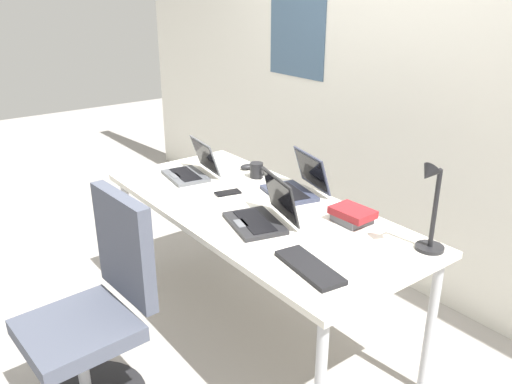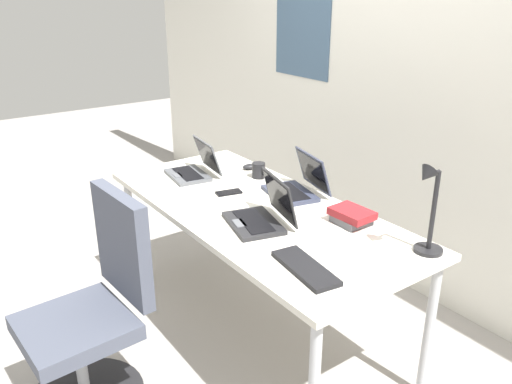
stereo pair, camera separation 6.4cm
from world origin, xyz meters
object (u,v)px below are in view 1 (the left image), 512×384
(external_keyboard, at_px, (309,267))
(coffee_mug, at_px, (257,170))
(laptop_center, at_px, (263,215))
(laptop_near_lamp, at_px, (191,169))
(book_stack, at_px, (352,215))
(laptop_front_left, at_px, (296,186))
(office_chair, at_px, (96,326))
(cell_phone, at_px, (228,193))
(computer_mouse, at_px, (248,167))
(desk_lamp, at_px, (430,208))

(external_keyboard, bearing_deg, coffee_mug, 161.80)
(laptop_center, bearing_deg, laptop_near_lamp, 174.90)
(coffee_mug, bearing_deg, book_stack, -1.07)
(laptop_front_left, height_order, office_chair, office_chair)
(laptop_center, xyz_separation_m, cell_phone, (-0.41, 0.08, -0.04))
(laptop_near_lamp, distance_m, book_stack, 1.04)
(laptop_center, height_order, office_chair, office_chair)
(laptop_front_left, distance_m, laptop_center, 0.42)
(laptop_near_lamp, xyz_separation_m, cell_phone, (0.35, 0.01, -0.04))
(cell_phone, xyz_separation_m, book_stack, (0.65, 0.26, 0.03))
(computer_mouse, bearing_deg, cell_phone, -34.25)
(laptop_front_left, height_order, cell_phone, laptop_front_left)
(laptop_near_lamp, distance_m, external_keyboard, 1.21)
(book_stack, distance_m, coffee_mug, 0.75)
(cell_phone, bearing_deg, coffee_mug, 123.55)
(laptop_near_lamp, relative_size, office_chair, 0.33)
(laptop_front_left, bearing_deg, desk_lamp, -0.02)
(book_stack, bearing_deg, computer_mouse, 176.28)
(laptop_center, relative_size, external_keyboard, 1.10)
(office_chair, bearing_deg, computer_mouse, 111.97)
(computer_mouse, bearing_deg, coffee_mug, 0.66)
(book_stack, bearing_deg, laptop_front_left, 176.12)
(laptop_center, distance_m, book_stack, 0.42)
(laptop_near_lamp, height_order, book_stack, laptop_near_lamp)
(laptop_center, height_order, cell_phone, laptop_center)
(external_keyboard, xyz_separation_m, coffee_mug, (-0.95, 0.47, 0.03))
(laptop_near_lamp, height_order, external_keyboard, laptop_near_lamp)
(office_chair, bearing_deg, coffee_mug, 106.10)
(computer_mouse, bearing_deg, external_keyboard, -7.49)
(laptop_near_lamp, distance_m, coffee_mug, 0.38)
(cell_phone, bearing_deg, book_stack, 34.53)
(laptop_center, xyz_separation_m, computer_mouse, (-0.66, 0.40, -0.03))
(laptop_center, height_order, book_stack, laptop_center)
(laptop_front_left, bearing_deg, laptop_center, -63.10)
(book_stack, bearing_deg, office_chair, -111.09)
(laptop_center, xyz_separation_m, laptop_near_lamp, (-0.76, 0.07, -0.00))
(desk_lamp, distance_m, laptop_center, 0.74)
(computer_mouse, bearing_deg, book_stack, 13.73)
(laptop_front_left, distance_m, cell_phone, 0.37)
(laptop_near_lamp, distance_m, office_chair, 1.08)
(desk_lamp, height_order, laptop_front_left, desk_lamp)
(desk_lamp, distance_m, laptop_near_lamp, 1.42)
(desk_lamp, xyz_separation_m, laptop_center, (-0.62, -0.37, -0.15))
(coffee_mug, bearing_deg, cell_phone, -69.14)
(computer_mouse, relative_size, cell_phone, 0.71)
(cell_phone, bearing_deg, external_keyboard, -0.13)
(desk_lamp, xyz_separation_m, laptop_near_lamp, (-1.38, -0.30, -0.15))
(external_keyboard, relative_size, coffee_mug, 2.92)
(desk_lamp, bearing_deg, cell_phone, -164.34)
(desk_lamp, bearing_deg, laptop_front_left, 179.98)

